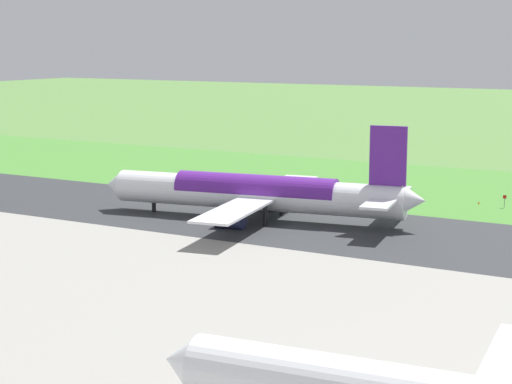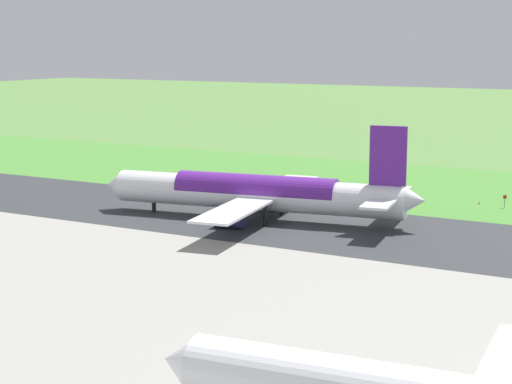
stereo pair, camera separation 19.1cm
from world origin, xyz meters
name	(u,v)px [view 2 (the right image)]	position (x,y,z in m)	size (l,w,h in m)	color
ground_plane	(299,224)	(0.00, 0.00, 0.00)	(800.00, 800.00, 0.00)	#547F3D
runway_asphalt	(299,224)	(0.00, 0.00, 0.03)	(600.00, 31.02, 0.06)	#2D3033
grass_verge_foreground	(373,194)	(0.00, -31.36, 0.02)	(600.00, 80.00, 0.04)	#478534
airliner_main	(258,193)	(7.24, -0.06, 4.35)	(54.02, 44.40, 15.88)	white
no_stopping_sign	(505,200)	(-24.96, -29.17, 1.35)	(0.60, 0.10, 2.25)	slate
traffic_cone_orange	(479,203)	(-20.26, -30.48, 0.28)	(0.40, 0.40, 0.55)	orange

